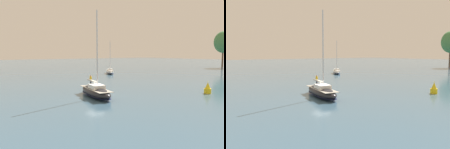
{
  "view_description": "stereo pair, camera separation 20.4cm",
  "coord_description": "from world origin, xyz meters",
  "views": [
    {
      "loc": [
        27.46,
        -16.46,
        6.47
      ],
      "look_at": [
        0.0,
        3.0,
        3.15
      ],
      "focal_mm": 35.0,
      "sensor_mm": 36.0,
      "label": 1
    },
    {
      "loc": [
        27.57,
        -16.29,
        6.47
      ],
      "look_at": [
        0.0,
        3.0,
        3.15
      ],
      "focal_mm": 35.0,
      "sensor_mm": 36.0,
      "label": 2
    }
  ],
  "objects": [
    {
      "name": "channel_buoy",
      "position": [
        8.12,
        16.08,
        0.78
      ],
      "size": [
        1.08,
        1.08,
        1.97
      ],
      "color": "yellow",
      "rests_on": "ground"
    },
    {
      "name": "sailboat_main",
      "position": [
        0.02,
        -0.0,
        0.85
      ],
      "size": [
        9.38,
        3.86,
        12.51
      ],
      "color": "#232328",
      "rests_on": "ground"
    },
    {
      "name": "ground_plane",
      "position": [
        0.0,
        0.0,
        0.0
      ],
      "size": [
        400.0,
        400.0,
        0.0
      ],
      "primitive_type": "plane",
      "color": "#42667F"
    },
    {
      "name": "sailboat_moored_mid_channel",
      "position": [
        -28.65,
        22.49,
        0.7
      ],
      "size": [
        7.56,
        5.36,
        10.26
      ],
      "color": "silver",
      "rests_on": "ground"
    }
  ]
}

